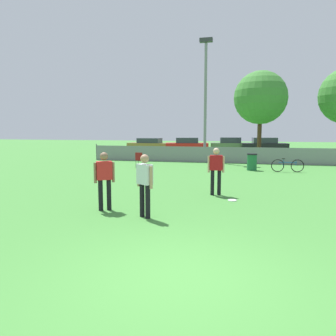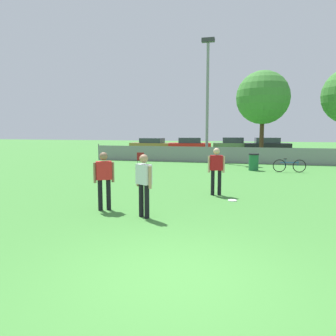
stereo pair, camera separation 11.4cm
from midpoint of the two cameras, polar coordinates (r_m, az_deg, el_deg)
name	(u,v)px [view 1 (the left image)]	position (r m, az deg, el deg)	size (l,w,h in m)	color
ground_plane	(180,278)	(5.39, 1.52, -18.59)	(120.00, 120.00, 0.00)	#428438
fence_backline	(235,155)	(22.84, 11.39, 2.20)	(20.70, 0.07, 1.21)	gray
light_pole	(205,90)	(23.91, 6.40, 13.34)	(0.90, 0.36, 8.61)	gray
tree_near_pole	(261,98)	(26.08, 15.70, 11.69)	(3.98, 3.98, 6.67)	#4C331E
player_thrower_red	(104,177)	(9.46, -11.36, -1.46)	(0.51, 0.41, 1.67)	black
player_receiver_white	(145,181)	(8.53, -4.45, -2.23)	(0.51, 0.42, 1.67)	black
player_defender_red	(216,168)	(11.55, 8.08, 0.07)	(0.58, 0.28, 1.67)	black
frisbee_disc	(232,200)	(10.88, 10.84, -5.53)	(0.29, 0.29, 0.03)	white
folding_chair_sideline	(140,159)	(19.95, -5.13, 1.61)	(0.47, 0.47, 0.92)	#333338
bicycle_sideline	(288,165)	(18.85, 19.94, 0.41)	(1.72, 0.44, 0.74)	black
trash_bin	(252,162)	(19.08, 14.24, 1.05)	(0.57, 0.57, 0.96)	#1E6638
parked_car_tan	(150,145)	(34.87, -3.31, 4.07)	(4.63, 2.02, 1.39)	black
parked_car_red	(187,145)	(33.60, 3.25, 4.01)	(4.51, 2.50, 1.47)	black
parked_car_olive	(230,145)	(34.41, 10.67, 3.97)	(4.17, 2.23, 1.49)	black
parked_car_dark	(264,145)	(34.07, 16.34, 3.81)	(4.62, 2.25, 1.50)	black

